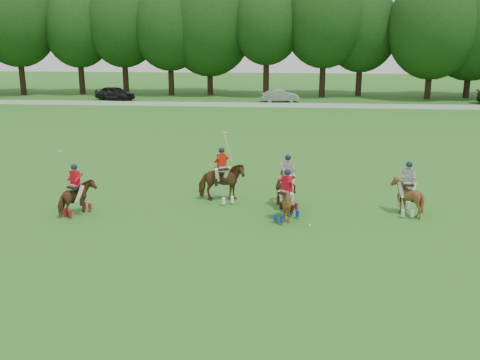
# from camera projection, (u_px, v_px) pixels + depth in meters

# --- Properties ---
(ground) EXTENTS (180.00, 180.00, 0.00)m
(ground) POSITION_uv_depth(u_px,v_px,m) (204.00, 252.00, 17.95)
(ground) COLOR #306F1F
(ground) RESTS_ON ground
(tree_line) EXTENTS (117.98, 14.32, 14.75)m
(tree_line) POSITION_uv_depth(u_px,v_px,m) (269.00, 25.00, 61.97)
(tree_line) COLOR black
(tree_line) RESTS_ON ground
(boundary_rail) EXTENTS (120.00, 0.10, 0.44)m
(boundary_rail) POSITION_uv_depth(u_px,v_px,m) (262.00, 105.00, 54.42)
(boundary_rail) COLOR white
(boundary_rail) RESTS_ON ground
(car_left) EXTENTS (4.95, 3.26, 1.57)m
(car_left) POSITION_uv_depth(u_px,v_px,m) (115.00, 93.00, 60.07)
(car_left) COLOR black
(car_left) RESTS_ON ground
(car_mid) EXTENTS (4.27, 2.10, 1.35)m
(car_mid) POSITION_uv_depth(u_px,v_px,m) (280.00, 96.00, 58.48)
(car_mid) COLOR #A3A3A8
(car_mid) RESTS_ON ground
(polo_red_a) EXTENTS (1.41, 1.77, 2.64)m
(polo_red_a) POSITION_uv_depth(u_px,v_px,m) (77.00, 197.00, 21.54)
(polo_red_a) COLOR #4E3014
(polo_red_a) RESTS_ON ground
(polo_red_b) EXTENTS (2.20, 2.11, 2.94)m
(polo_red_b) POSITION_uv_depth(u_px,v_px,m) (222.00, 182.00, 23.25)
(polo_red_b) COLOR #4E3014
(polo_red_b) RESTS_ON ground
(polo_red_c) EXTENTS (1.61, 1.63, 2.09)m
(polo_red_c) POSITION_uv_depth(u_px,v_px,m) (287.00, 203.00, 20.76)
(polo_red_c) COLOR #4E3014
(polo_red_c) RESTS_ON ground
(polo_stripe_a) EXTENTS (1.46, 2.04, 2.28)m
(polo_stripe_a) POSITION_uv_depth(u_px,v_px,m) (287.00, 189.00, 22.39)
(polo_stripe_a) COLOR #4E3014
(polo_stripe_a) RESTS_ON ground
(polo_stripe_b) EXTENTS (1.26, 1.40, 2.19)m
(polo_stripe_b) POSITION_uv_depth(u_px,v_px,m) (407.00, 196.00, 21.57)
(polo_stripe_b) COLOR #4E3014
(polo_stripe_b) RESTS_ON ground
(polo_ball) EXTENTS (0.09, 0.09, 0.09)m
(polo_ball) POSITION_uv_depth(u_px,v_px,m) (310.00, 226.00, 20.33)
(polo_ball) COLOR white
(polo_ball) RESTS_ON ground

